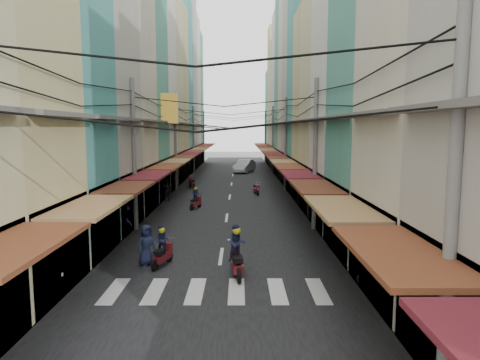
{
  "coord_description": "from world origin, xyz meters",
  "views": [
    {
      "loc": [
        0.81,
        -20.07,
        5.58
      ],
      "look_at": [
        0.83,
        6.02,
        2.38
      ],
      "focal_mm": 32.0,
      "sensor_mm": 36.0,
      "label": 1
    }
  ],
  "objects_px": {
    "market_umbrella": "(362,209)",
    "traffic_sign": "(369,225)",
    "white_car": "(244,172)",
    "bicycle": "(372,239)"
  },
  "relations": [
    {
      "from": "white_car",
      "to": "market_umbrella",
      "type": "xyz_separation_m",
      "value": [
        4.83,
        -34.81,
        2.02
      ]
    },
    {
      "from": "bicycle",
      "to": "traffic_sign",
      "type": "bearing_deg",
      "value": 176.64
    },
    {
      "from": "market_umbrella",
      "to": "traffic_sign",
      "type": "relative_size",
      "value": 0.78
    },
    {
      "from": "white_car",
      "to": "market_umbrella",
      "type": "distance_m",
      "value": 35.21
    },
    {
      "from": "white_car",
      "to": "market_umbrella",
      "type": "height_order",
      "value": "market_umbrella"
    },
    {
      "from": "white_car",
      "to": "bicycle",
      "type": "xyz_separation_m",
      "value": [
        6.12,
        -32.33,
        0.0
      ]
    },
    {
      "from": "white_car",
      "to": "market_umbrella",
      "type": "relative_size",
      "value": 2.47
    },
    {
      "from": "bicycle",
      "to": "market_umbrella",
      "type": "distance_m",
      "value": 3.45
    },
    {
      "from": "white_car",
      "to": "market_umbrella",
      "type": "bearing_deg",
      "value": -64.97
    },
    {
      "from": "market_umbrella",
      "to": "traffic_sign",
      "type": "bearing_deg",
      "value": -102.43
    }
  ]
}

